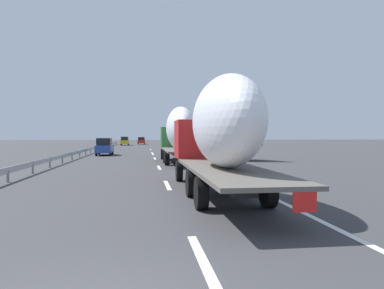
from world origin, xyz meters
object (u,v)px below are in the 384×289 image
(truck_lead, at_px, (179,132))
(car_blue_sedan, at_px, (104,147))
(truck_trailing, at_px, (219,131))
(road_sign, at_px, (192,135))
(car_yellow_coupe, at_px, (125,141))
(car_red_compact, at_px, (141,141))

(truck_lead, bearing_deg, car_blue_sedan, 29.49)
(truck_trailing, xyz_separation_m, road_sign, (30.91, -3.10, -0.19))
(car_yellow_coupe, bearing_deg, car_red_compact, -24.01)
(car_red_compact, distance_m, car_yellow_coupe, 9.08)
(truck_trailing, relative_size, car_yellow_coupe, 2.81)
(truck_lead, relative_size, car_yellow_coupe, 2.72)
(car_blue_sedan, bearing_deg, truck_trailing, -165.84)
(truck_trailing, bearing_deg, car_red_compact, 2.53)
(truck_lead, relative_size, truck_trailing, 0.97)
(truck_lead, distance_m, road_sign, 14.95)
(truck_trailing, height_order, car_red_compact, truck_trailing)
(road_sign, bearing_deg, car_yellow_coupe, 14.52)
(truck_lead, bearing_deg, truck_trailing, -180.00)
(truck_lead, bearing_deg, car_yellow_coupe, 7.53)
(road_sign, bearing_deg, truck_lead, 168.03)
(car_yellow_coupe, bearing_deg, road_sign, -165.48)
(car_blue_sedan, distance_m, road_sign, 10.71)
(truck_trailing, height_order, road_sign, truck_trailing)
(truck_lead, xyz_separation_m, car_yellow_coupe, (54.34, 7.18, -1.61))
(truck_trailing, distance_m, car_blue_sedan, 30.37)
(car_red_compact, xyz_separation_m, car_yellow_coupe, (-8.29, 3.69, 0.06))
(car_blue_sedan, height_order, car_yellow_coupe, car_blue_sedan)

